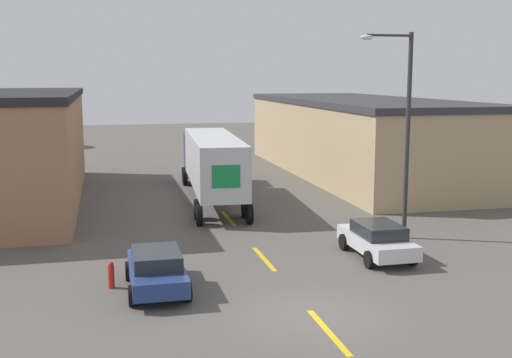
{
  "coord_description": "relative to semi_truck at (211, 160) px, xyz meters",
  "views": [
    {
      "loc": [
        -6.06,
        -17.94,
        7.28
      ],
      "look_at": [
        0.76,
        10.82,
        2.5
      ],
      "focal_mm": 45.0,
      "sensor_mm": 36.0,
      "label": 1
    }
  ],
  "objects": [
    {
      "name": "ground_plane",
      "position": [
        0.02,
        -18.99,
        -2.37
      ],
      "size": [
        160.0,
        160.0,
        0.0
      ],
      "primitive_type": "plane",
      "color": "#56514C"
    },
    {
      "name": "road_centerline",
      "position": [
        0.02,
        -12.78,
        -2.37
      ],
      "size": [
        0.2,
        18.65,
        0.01
      ],
      "color": "gold",
      "rests_on": "ground_plane"
    },
    {
      "name": "warehouse_right",
      "position": [
        12.33,
        7.51,
        0.44
      ],
      "size": [
        9.63,
        27.57,
        5.62
      ],
      "color": "tan",
      "rests_on": "ground_plane"
    },
    {
      "name": "semi_truck",
      "position": [
        0.0,
        0.0,
        0.0
      ],
      "size": [
        3.68,
        15.07,
        3.91
      ],
      "rotation": [
        0.0,
        0.0,
        -0.07
      ],
      "color": "navy",
      "rests_on": "ground_plane"
    },
    {
      "name": "parked_car_right_near",
      "position": [
        4.52,
        -13.62,
        -1.61
      ],
      "size": [
        2.01,
        4.34,
        1.43
      ],
      "color": "silver",
      "rests_on": "ground_plane"
    },
    {
      "name": "parked_car_left_near",
      "position": [
        -4.49,
        -15.64,
        -1.61
      ],
      "size": [
        2.01,
        4.34,
        1.43
      ],
      "color": "navy",
      "rests_on": "ground_plane"
    },
    {
      "name": "street_lamp",
      "position": [
        6.75,
        -10.98,
        2.85
      ],
      "size": [
        2.44,
        0.32,
        9.13
      ],
      "color": "#2D2D30",
      "rests_on": "ground_plane"
    },
    {
      "name": "fire_hydrant",
      "position": [
        -6.0,
        -15.02,
        -1.9
      ],
      "size": [
        0.22,
        0.22,
        0.95
      ],
      "color": "red",
      "rests_on": "ground_plane"
    }
  ]
}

